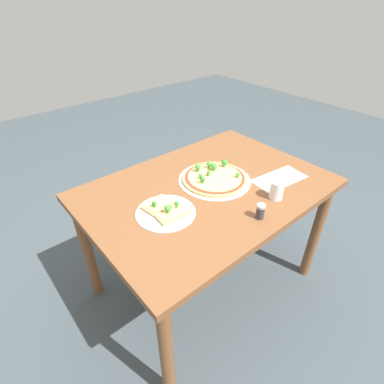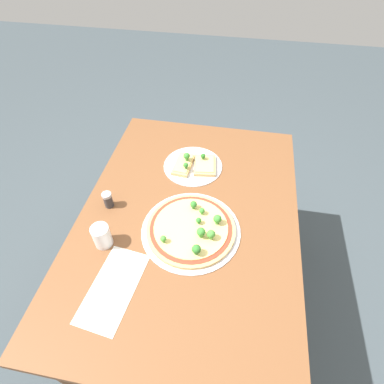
# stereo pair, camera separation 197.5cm
# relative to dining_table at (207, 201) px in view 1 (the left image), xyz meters

# --- Properties ---
(ground_plane) EXTENTS (8.00, 8.00, 0.00)m
(ground_plane) POSITION_rel_dining_table_xyz_m (0.00, 0.00, -0.66)
(ground_plane) COLOR #3D474C
(dining_table) EXTENTS (1.27, 0.89, 0.76)m
(dining_table) POSITION_rel_dining_table_xyz_m (0.00, 0.00, 0.00)
(dining_table) COLOR brown
(dining_table) RESTS_ON ground_plane
(pizza_tray_whole) EXTENTS (0.39, 0.39, 0.07)m
(pizza_tray_whole) POSITION_rel_dining_table_xyz_m (0.07, 0.03, 0.11)
(pizza_tray_whole) COLOR silver
(pizza_tray_whole) RESTS_ON dining_table
(pizza_tray_slice) EXTENTS (0.28, 0.28, 0.07)m
(pizza_tray_slice) POSITION_rel_dining_table_xyz_m (-0.29, -0.03, 0.11)
(pizza_tray_slice) COLOR silver
(pizza_tray_slice) RESTS_ON dining_table
(drinking_cup) EXTENTS (0.07, 0.07, 0.09)m
(drinking_cup) POSITION_rel_dining_table_xyz_m (0.19, -0.29, 0.14)
(drinking_cup) COLOR white
(drinking_cup) RESTS_ON dining_table
(condiment_shaker) EXTENTS (0.04, 0.04, 0.07)m
(condiment_shaker) POSITION_rel_dining_table_xyz_m (0.01, -0.34, 0.13)
(condiment_shaker) COLOR #333338
(condiment_shaker) RESTS_ON dining_table
(paper_menu) EXTENTS (0.31, 0.18, 0.00)m
(paper_menu) POSITION_rel_dining_table_xyz_m (0.35, -0.19, 0.10)
(paper_menu) COLOR silver
(paper_menu) RESTS_ON dining_table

